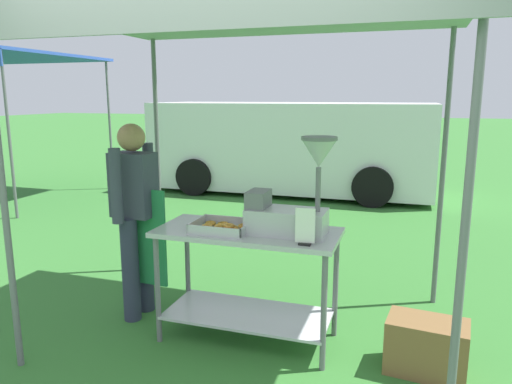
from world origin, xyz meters
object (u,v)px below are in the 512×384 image
at_px(stall_canopy, 251,22).
at_px(supply_crate, 426,347).
at_px(van_white, 291,146).
at_px(donut_cart, 248,262).
at_px(vendor, 136,211).
at_px(donut_fryer, 292,202).
at_px(menu_sign, 305,229).
at_px(donut_tray, 222,228).

height_order(stall_canopy, supply_crate, stall_canopy).
xyz_separation_m(stall_canopy, van_white, (-1.12, 5.68, -1.45)).
distance_m(donut_cart, vendor, 1.05).
height_order(donut_cart, donut_fryer, donut_fryer).
distance_m(menu_sign, supply_crate, 1.13).
height_order(donut_tray, supply_crate, donut_tray).
distance_m(menu_sign, van_white, 6.21).
relative_size(donut_fryer, vendor, 0.43).
distance_m(stall_canopy, donut_fryer, 1.28).
relative_size(donut_fryer, van_white, 0.13).
bearing_deg(van_white, donut_cart, -79.03).
bearing_deg(van_white, donut_fryer, -75.86).
bearing_deg(menu_sign, van_white, 104.90).
distance_m(donut_fryer, van_white, 5.96).
bearing_deg(supply_crate, donut_fryer, 176.48).
bearing_deg(stall_canopy, donut_tray, -133.99).
bearing_deg(supply_crate, van_white, 112.35).
bearing_deg(donut_tray, vendor, 167.57).
relative_size(stall_canopy, donut_cart, 2.19).
bearing_deg(stall_canopy, menu_sign, -33.77).
bearing_deg(stall_canopy, supply_crate, -7.12).
bearing_deg(stall_canopy, vendor, 179.61).
bearing_deg(donut_fryer, vendor, 175.36).
bearing_deg(donut_cart, van_white, 100.97).
distance_m(supply_crate, van_white, 6.35).
height_order(donut_cart, vendor, vendor).
height_order(donut_fryer, vendor, vendor).
height_order(stall_canopy, van_white, stall_canopy).
xyz_separation_m(donut_tray, vendor, (-0.83, 0.18, 0.02)).
height_order(donut_fryer, van_white, van_white).
xyz_separation_m(vendor, van_white, (-0.12, 5.67, -0.03)).
bearing_deg(supply_crate, menu_sign, -168.90).
xyz_separation_m(donut_tray, supply_crate, (1.45, 0.02, -0.70)).
bearing_deg(van_white, stall_canopy, -78.84).
relative_size(stall_canopy, donut_fryer, 4.22).
relative_size(donut_cart, donut_fryer, 1.92).
bearing_deg(donut_cart, donut_fryer, -0.56).
height_order(stall_canopy, donut_fryer, stall_canopy).
height_order(donut_cart, supply_crate, donut_cart).
relative_size(stall_canopy, van_white, 0.56).
relative_size(donut_tray, vendor, 0.26).
xyz_separation_m(supply_crate, van_white, (-2.40, 5.84, 0.69)).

